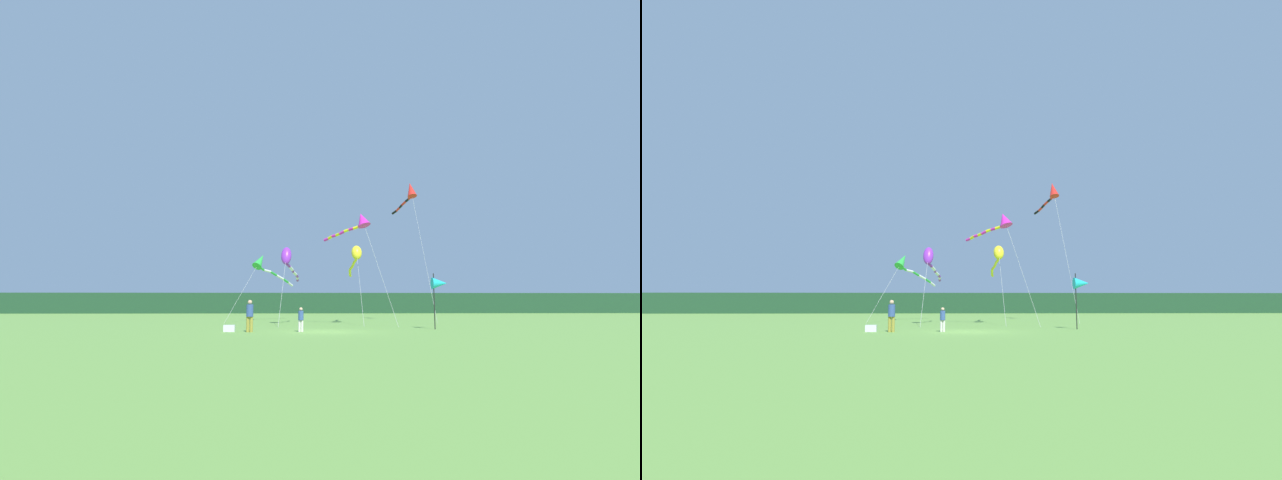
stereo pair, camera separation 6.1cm
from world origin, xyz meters
TOP-DOWN VIEW (x-y plane):
  - ground_plane at (0.00, 0.00)m, footprint 120.00×120.00m
  - distant_treeline at (0.00, 45.00)m, footprint 108.00×3.22m
  - person_adult at (-3.99, -0.15)m, footprint 0.37×0.37m
  - person_child at (-1.26, -0.08)m, footprint 0.29×0.29m
  - cooler_box at (-5.10, 0.12)m, footprint 0.60×0.33m
  - banner_flag_pole at (6.97, 2.12)m, footprint 0.90×0.70m
  - kite_green at (-4.57, 15.15)m, footprint 5.08×8.66m
  - kite_red at (7.91, 13.21)m, footprint 1.94×7.15m
  - kite_yellow at (2.87, 10.05)m, footprint 0.78×8.53m
  - kite_purple at (-2.20, 8.33)m, footprint 1.29×8.21m
  - kite_magenta at (2.77, 6.70)m, footprint 4.61×4.75m

SIDE VIEW (x-z plane):
  - ground_plane at x=0.00m, z-range 0.00..0.00m
  - cooler_box at x=-5.10m, z-range 0.00..0.37m
  - person_child at x=-1.26m, z-range 0.08..1.38m
  - person_adult at x=-3.99m, z-range 0.10..1.80m
  - distant_treeline at x=0.00m, z-range 0.00..2.96m
  - banner_flag_pole at x=6.97m, z-range 1.02..4.31m
  - kite_purple at x=-2.20m, z-range 1.78..7.38m
  - kite_green at x=-4.57m, z-range 1.93..7.84m
  - kite_yellow at x=2.87m, z-range 2.07..8.03m
  - kite_magenta at x=2.77m, z-range 3.21..11.11m
  - kite_red at x=7.91m, z-range 4.97..16.73m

